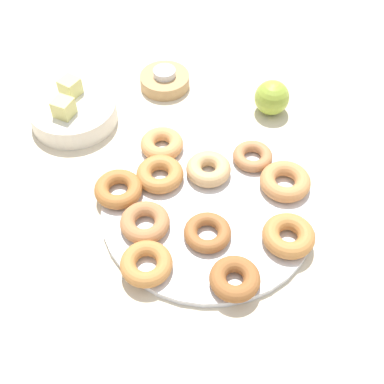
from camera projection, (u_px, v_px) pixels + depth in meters
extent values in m
plane|color=beige|center=(208.00, 211.00, 0.90)|extent=(2.40, 2.40, 0.00)
cylinder|color=silver|center=(208.00, 208.00, 0.90)|extent=(0.38, 0.38, 0.01)
torus|color=#BC7A3D|center=(288.00, 236.00, 0.83)|extent=(0.12, 0.12, 0.03)
torus|color=tan|center=(208.00, 169.00, 0.93)|extent=(0.12, 0.12, 0.03)
torus|color=#995B2D|center=(207.00, 233.00, 0.84)|extent=(0.10, 0.10, 0.02)
torus|color=#AD6B33|center=(118.00, 189.00, 0.90)|extent=(0.12, 0.12, 0.03)
torus|color=#995B2D|center=(235.00, 279.00, 0.78)|extent=(0.10, 0.10, 0.03)
torus|color=#B27547|center=(253.00, 156.00, 0.95)|extent=(0.10, 0.10, 0.02)
torus|color=#BC7A3D|center=(160.00, 174.00, 0.92)|extent=(0.09, 0.09, 0.03)
torus|color=#C6844C|center=(285.00, 181.00, 0.91)|extent=(0.12, 0.12, 0.03)
torus|color=tan|center=(162.00, 144.00, 0.97)|extent=(0.11, 0.11, 0.03)
torus|color=#B27547|center=(145.00, 222.00, 0.85)|extent=(0.10, 0.10, 0.03)
torus|color=#BC7A3D|center=(146.00, 264.00, 0.80)|extent=(0.12, 0.12, 0.03)
cylinder|color=tan|center=(165.00, 81.00, 1.11)|extent=(0.11, 0.11, 0.03)
cylinder|color=silver|center=(164.00, 73.00, 1.09)|extent=(0.05, 0.05, 0.01)
cylinder|color=silver|center=(74.00, 113.00, 1.03)|extent=(0.18, 0.18, 0.04)
cube|color=#DBD67A|center=(64.00, 108.00, 0.98)|extent=(0.04, 0.04, 0.04)
cube|color=#DBD67A|center=(70.00, 87.00, 1.02)|extent=(0.05, 0.05, 0.04)
sphere|color=#93AD38|center=(272.00, 98.00, 1.04)|extent=(0.07, 0.07, 0.07)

